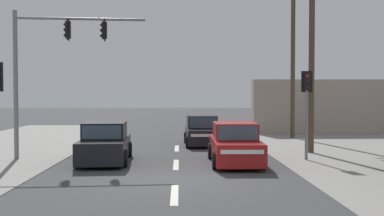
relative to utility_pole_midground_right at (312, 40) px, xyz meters
The scene contains 12 objects.
ground_plane 9.95m from the utility_pole_midground_right, 134.60° to the right, with size 140.00×140.00×0.00m, color #3A3A3D.
lane_dash_near 11.28m from the utility_pole_midground_right, 126.60° to the right, with size 0.20×2.40×0.01m, color silver.
lane_dash_mid 8.44m from the utility_pole_midground_right, 152.76° to the right, with size 0.20×2.40×0.01m, color silver.
lane_dash_far 8.09m from the utility_pole_midground_right, 162.40° to the left, with size 0.20×2.40×0.01m, color silver.
utility_pole_midground_right is the anchor object (origin of this frame).
utility_pole_background_right 6.84m from the utility_pole_midground_right, 82.58° to the left, with size 1.80×0.26×9.90m.
traffic_signal_mast 11.32m from the utility_pole_midground_right, behind, with size 5.28×0.57×6.00m.
pedestal_signal_right_kerb 3.50m from the utility_pole_midground_right, 110.86° to the right, with size 0.44×0.29×3.56m.
shopfront_wall_far 11.56m from the utility_pole_midground_right, 63.26° to the left, with size 12.00×1.00×3.60m, color #A39384.
sedan_receding_far 6.46m from the utility_pole_midground_right, 142.40° to the right, with size 1.92×4.25×1.56m.
hatchback_oncoming_near 7.21m from the utility_pole_midground_right, 145.26° to the left, with size 1.85×3.68×1.53m.
sedan_oncoming_mid 10.08m from the utility_pole_midground_right, 164.73° to the right, with size 2.04×4.31×1.56m.
Camera 1 is at (0.13, -13.75, 2.66)m, focal length 42.00 mm.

